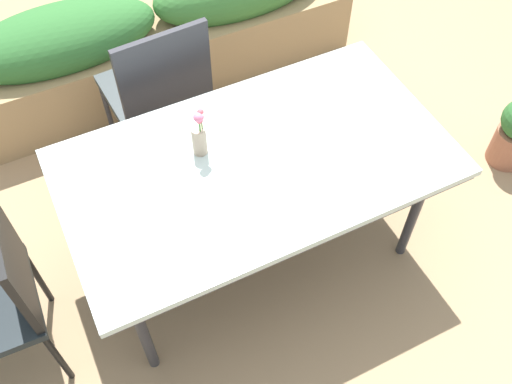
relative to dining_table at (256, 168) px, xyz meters
The scene contains 5 objects.
ground_plane 0.70m from the dining_table, 79.15° to the left, with size 12.00×12.00×0.00m, color #9E7F5B.
dining_table is the anchor object (origin of this frame).
chair_far_side 0.83m from the dining_table, 101.62° to the left, with size 0.52×0.52×0.98m.
flower_vase 0.29m from the dining_table, 142.88° to the left, with size 0.07×0.07×0.25m.
planter_box 1.48m from the dining_table, 87.91° to the left, with size 2.45×0.51×0.75m.
Camera 1 is at (-0.70, -1.48, 2.60)m, focal length 40.74 mm.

